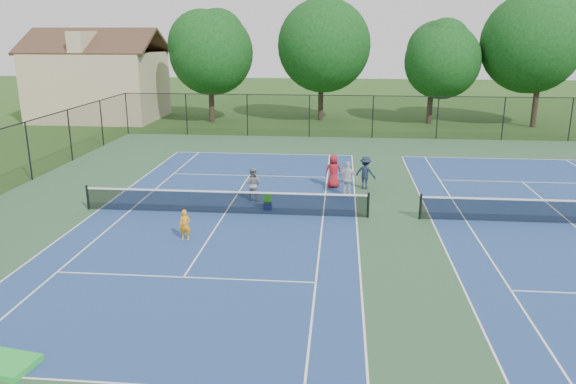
# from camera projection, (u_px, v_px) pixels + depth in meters

# --- Properties ---
(ground) EXTENTS (140.00, 140.00, 0.00)m
(ground) POSITION_uv_depth(u_px,v_px,m) (394.00, 218.00, 22.94)
(ground) COLOR #234716
(ground) RESTS_ON ground
(court_pad) EXTENTS (36.00, 36.00, 0.01)m
(court_pad) POSITION_uv_depth(u_px,v_px,m) (394.00, 218.00, 22.94)
(court_pad) COLOR #325A3C
(court_pad) RESTS_ON ground
(tennis_court_left) EXTENTS (12.00, 23.83, 1.07)m
(tennis_court_left) POSITION_uv_depth(u_px,v_px,m) (225.00, 211.00, 23.54)
(tennis_court_left) COLOR navy
(tennis_court_left) RESTS_ON ground
(tennis_court_right) EXTENTS (12.00, 23.83, 1.07)m
(tennis_court_right) POSITION_uv_depth(u_px,v_px,m) (572.00, 221.00, 22.28)
(tennis_court_right) COLOR navy
(tennis_court_right) RESTS_ON ground
(perimeter_fence) EXTENTS (36.08, 36.08, 3.02)m
(perimeter_fence) POSITION_uv_depth(u_px,v_px,m) (396.00, 181.00, 22.49)
(perimeter_fence) COLOR black
(perimeter_fence) RESTS_ON ground
(tree_back_a) EXTENTS (6.80, 6.80, 9.15)m
(tree_back_a) POSITION_uv_depth(u_px,v_px,m) (210.00, 48.00, 45.40)
(tree_back_a) COLOR #2D2116
(tree_back_a) RESTS_ON ground
(tree_back_b) EXTENTS (7.60, 7.60, 10.03)m
(tree_back_b) POSITION_uv_depth(u_px,v_px,m) (322.00, 41.00, 46.35)
(tree_back_b) COLOR #2D2116
(tree_back_b) RESTS_ON ground
(tree_back_c) EXTENTS (6.00, 6.00, 8.40)m
(tree_back_c) POSITION_uv_depth(u_px,v_px,m) (433.00, 55.00, 44.88)
(tree_back_c) COLOR #2D2116
(tree_back_c) RESTS_ON ground
(tree_back_d) EXTENTS (7.80, 7.80, 10.37)m
(tree_back_d) POSITION_uv_depth(u_px,v_px,m) (543.00, 38.00, 42.83)
(tree_back_d) COLOR #2D2116
(tree_back_d) RESTS_ON ground
(clapboard_house) EXTENTS (10.80, 8.10, 7.65)m
(clapboard_house) POSITION_uv_depth(u_px,v_px,m) (99.00, 83.00, 48.08)
(clapboard_house) COLOR tan
(clapboard_house) RESTS_ON ground
(child_player) EXTENTS (0.42, 0.27, 1.14)m
(child_player) POSITION_uv_depth(u_px,v_px,m) (185.00, 225.00, 20.46)
(child_player) COLOR orange
(child_player) RESTS_ON ground
(instructor) EXTENTS (0.87, 0.75, 1.53)m
(instructor) POSITION_uv_depth(u_px,v_px,m) (253.00, 184.00, 25.17)
(instructor) COLOR gray
(instructor) RESTS_ON ground
(bystander_a) EXTENTS (1.00, 0.48, 1.65)m
(bystander_a) POSITION_uv_depth(u_px,v_px,m) (348.00, 179.00, 25.78)
(bystander_a) COLOR silver
(bystander_a) RESTS_ON ground
(bystander_b) EXTENTS (1.17, 0.92, 1.59)m
(bystander_b) POSITION_uv_depth(u_px,v_px,m) (365.00, 173.00, 27.05)
(bystander_b) COLOR #182236
(bystander_b) RESTS_ON ground
(bystander_c) EXTENTS (0.87, 0.63, 1.65)m
(bystander_c) POSITION_uv_depth(u_px,v_px,m) (333.00, 171.00, 27.22)
(bystander_c) COLOR maroon
(bystander_c) RESTS_ON ground
(ball_crate) EXTENTS (0.40, 0.36, 0.31)m
(ball_crate) POSITION_uv_depth(u_px,v_px,m) (268.00, 206.00, 24.02)
(ball_crate) COLOR navy
(ball_crate) RESTS_ON ground
(ball_hopper) EXTENTS (0.36, 0.31, 0.42)m
(ball_hopper) POSITION_uv_depth(u_px,v_px,m) (268.00, 198.00, 23.92)
(ball_hopper) COLOR green
(ball_hopper) RESTS_ON ball_crate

